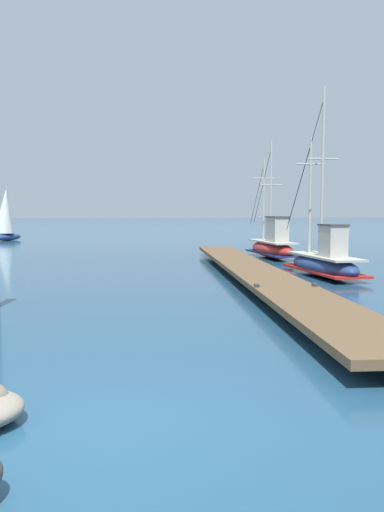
# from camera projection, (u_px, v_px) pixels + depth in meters

# --- Properties ---
(ground_plane) EXTENTS (400.00, 400.00, 0.00)m
(ground_plane) POSITION_uv_depth(u_px,v_px,m) (105.00, 435.00, 5.70)
(ground_plane) COLOR navy
(floating_dock) EXTENTS (3.80, 23.20, 0.53)m
(floating_dock) POSITION_uv_depth(u_px,v_px,m) (253.00, 271.00, 18.48)
(floating_dock) COLOR brown
(floating_dock) RESTS_ON ground
(fishing_boat_1) EXTENTS (1.58, 6.37, 6.26)m
(fishing_boat_1) POSITION_uv_depth(u_px,v_px,m) (273.00, 245.00, 27.54)
(fishing_boat_1) COLOR #AD2823
(fishing_boat_1) RESTS_ON ground
(fishing_boat_2) EXTENTS (1.58, 6.27, 7.21)m
(fishing_boat_2) POSITION_uv_depth(u_px,v_px,m) (324.00, 261.00, 19.63)
(fishing_boat_2) COLOR navy
(fishing_boat_2) RESTS_ON ground
(distant_sailboat) EXTENTS (2.65, 3.36, 4.95)m
(distant_sailboat) POSITION_uv_depth(u_px,v_px,m) (5.00, 216.00, 43.74)
(distant_sailboat) COLOR navy
(distant_sailboat) RESTS_ON ground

